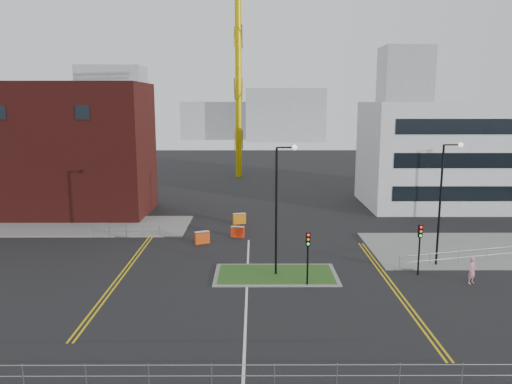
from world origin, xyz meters
TOP-DOWN VIEW (x-y plane):
  - ground at (0.00, 0.00)m, footprint 200.00×200.00m
  - pavement_left at (-20.00, 22.00)m, footprint 28.00×8.00m
  - island_kerb at (2.00, 8.00)m, footprint 8.60×4.60m
  - grass_island at (2.00, 8.00)m, footprint 8.00×4.00m
  - brick_building at (-22.97, 28.00)m, footprint 24.20×10.07m
  - office_block at (26.01, 31.97)m, footprint 25.00×12.20m
  - tower_crane at (3.84, 55.65)m, footprint 52.78×6.89m
  - streetlamp_island at (2.22, 8.00)m, footprint 1.46×0.36m
  - streetlamp_right_near at (14.22, 10.00)m, footprint 1.46×0.36m
  - traffic_light_island at (4.00, 5.98)m, footprint 0.28×0.33m
  - traffic_light_right at (12.00, 7.98)m, footprint 0.28×0.33m
  - railing_front at (0.00, -6.00)m, footprint 24.05×0.05m
  - railing_left at (-11.00, 18.00)m, footprint 6.05×0.05m
  - centre_line at (0.00, 2.00)m, footprint 0.15×30.00m
  - yellow_left_a at (-9.00, 10.00)m, footprint 0.12×24.00m
  - yellow_left_b at (-8.70, 10.00)m, footprint 0.12×24.00m
  - yellow_right_a at (9.50, 6.00)m, footprint 0.12×20.00m
  - yellow_right_b at (9.80, 6.00)m, footprint 0.12×20.00m
  - skyline_a at (-40.00, 120.00)m, footprint 18.00×12.00m
  - skyline_b at (10.00, 130.00)m, footprint 24.00×12.00m
  - skyline_c at (45.00, 125.00)m, footprint 14.00×12.00m
  - skyline_d at (-8.00, 140.00)m, footprint 30.00×12.00m
  - pedestrian at (15.07, 6.35)m, footprint 0.80×0.73m
  - barrier_left at (-1.00, 18.04)m, footprint 1.23×0.65m
  - barrier_mid at (-4.00, 16.00)m, footprint 1.33×0.89m
  - barrier_right at (-1.00, 23.03)m, footprint 1.33×0.70m

SIDE VIEW (x-z plane):
  - ground at x=0.00m, z-range 0.00..0.00m
  - centre_line at x=0.00m, z-range 0.00..0.01m
  - yellow_left_a at x=-9.00m, z-range 0.00..0.01m
  - yellow_left_b at x=-8.70m, z-range 0.00..0.01m
  - yellow_right_a at x=9.50m, z-range 0.00..0.01m
  - yellow_right_b at x=9.80m, z-range 0.00..0.01m
  - island_kerb at x=2.00m, z-range 0.00..0.08m
  - pavement_left at x=-20.00m, z-range 0.00..0.12m
  - grass_island at x=2.00m, z-range 0.00..0.12m
  - barrier_left at x=-1.00m, z-range 0.04..1.03m
  - barrier_mid at x=-4.00m, z-range 0.05..1.11m
  - barrier_right at x=-1.00m, z-range 0.05..1.11m
  - railing_left at x=-11.00m, z-range 0.19..1.29m
  - railing_front at x=0.00m, z-range 0.23..1.33m
  - pedestrian at x=15.07m, z-range 0.00..1.84m
  - traffic_light_island at x=4.00m, z-range 0.74..4.39m
  - traffic_light_right at x=12.00m, z-range 0.74..4.39m
  - streetlamp_island at x=2.22m, z-range 0.82..10.00m
  - streetlamp_right_near at x=14.22m, z-range 0.82..10.00m
  - skyline_d at x=-8.00m, z-range 0.00..12.00m
  - office_block at x=26.01m, z-range 0.00..12.00m
  - brick_building at x=-22.97m, z-range -0.27..13.97m
  - skyline_b at x=10.00m, z-range 0.00..16.00m
  - skyline_a at x=-40.00m, z-range 0.00..22.00m
  - skyline_c at x=45.00m, z-range 0.00..28.00m
  - tower_crane at x=3.84m, z-range 7.11..44.27m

